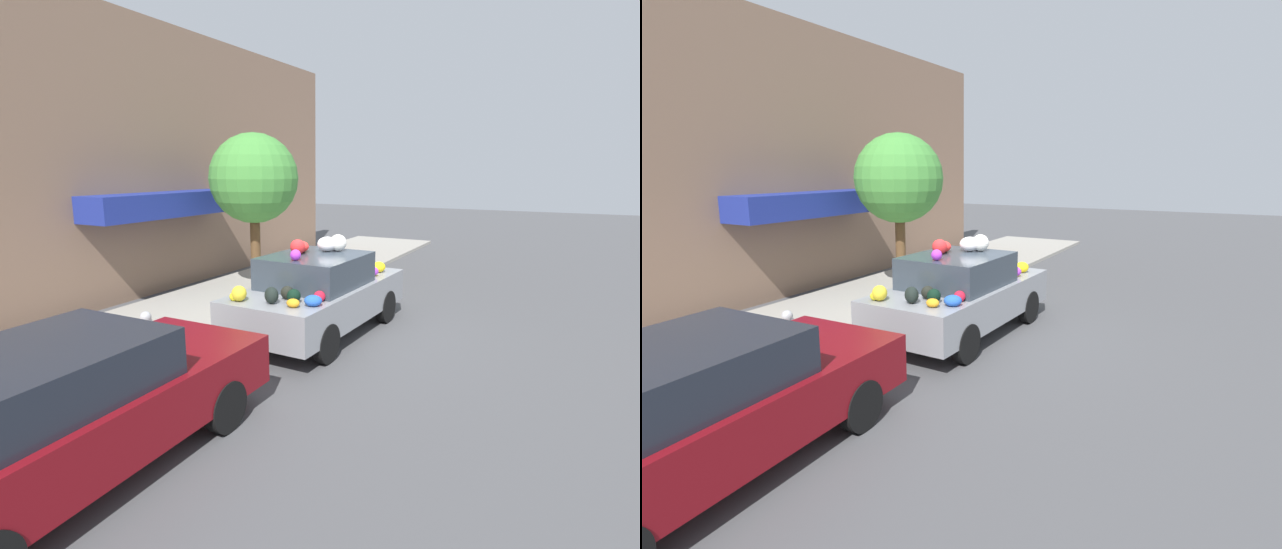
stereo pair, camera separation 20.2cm
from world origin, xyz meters
The scene contains 7 objects.
ground_plane centered at (0.00, 0.00, 0.00)m, with size 60.00×60.00×0.00m, color #4C4C4F.
sidewalk_curb centered at (0.00, 2.70, 0.05)m, with size 24.00×3.20×0.10m.
building_facade centered at (0.04, 4.92, 3.11)m, with size 18.00×1.20×6.33m.
street_tree centered at (1.98, 2.69, 2.74)m, with size 2.10×2.10×3.71m.
fire_hydrant centered at (-2.46, 1.70, 0.45)m, with size 0.20×0.20×0.70m.
art_car centered at (-0.04, -0.11, 0.79)m, with size 4.00×1.88×1.81m.
parked_car_plain centered at (-5.05, 0.01, 0.73)m, with size 4.44×1.83×1.43m.
Camera 1 is at (-7.83, -4.21, 3.01)m, focal length 28.00 mm.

